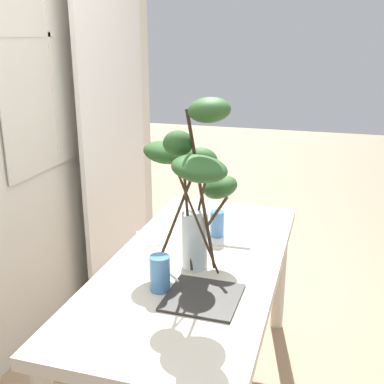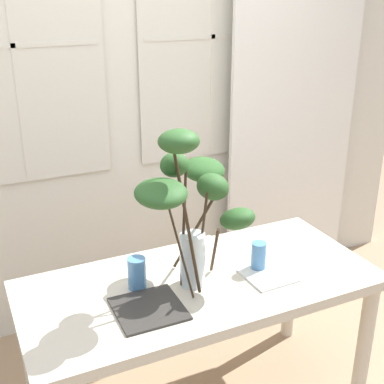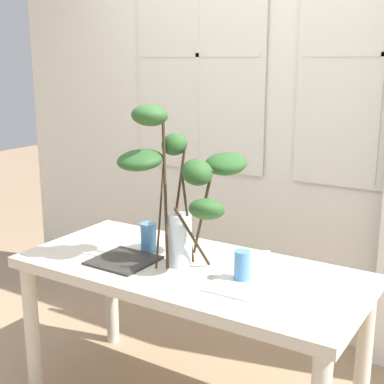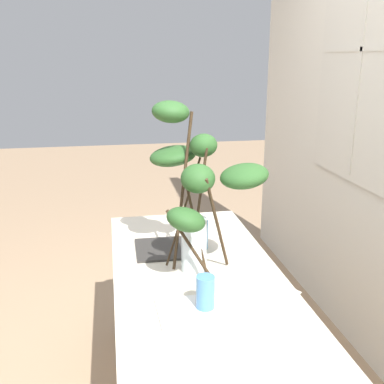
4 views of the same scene
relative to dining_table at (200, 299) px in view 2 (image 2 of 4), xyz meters
The scene contains 9 objects.
back_wall_with_windows 1.28m from the dining_table, 90.00° to the left, with size 4.09×0.14×2.68m.
curtain_sheer_side 1.50m from the dining_table, 38.67° to the left, with size 0.92×0.03×2.32m, color white.
dining_table is the anchor object (origin of this frame).
vase_with_branches 0.50m from the dining_table, 168.06° to the right, with size 0.58×0.51×0.74m.
drinking_glass_blue_left 0.33m from the dining_table, 167.48° to the left, with size 0.08×0.08×0.14m, color #4C84BC.
drinking_glass_blue_right 0.33m from the dining_table, ahead, with size 0.07×0.07×0.14m, color #4C84BC.
plate_square_left 0.33m from the dining_table, 158.33° to the right, with size 0.27×0.27×0.01m, color #2D2B28.
plate_square_right 0.32m from the dining_table, 19.62° to the right, with size 0.21×0.21×0.01m, color white.
napkin_folded 0.34m from the dining_table, 58.01° to the left, with size 0.19×0.10×0.00m, color silver.
Camera 2 is at (-0.88, -1.78, 1.95)m, focal length 48.54 mm.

